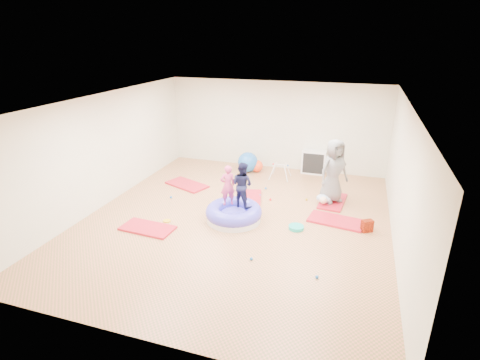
% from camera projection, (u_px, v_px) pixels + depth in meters
% --- Properties ---
extents(room, '(7.01, 8.01, 2.81)m').
position_uv_depth(room, '(236.00, 164.00, 8.42)').
color(room, '#CB7653').
rests_on(room, ground).
extents(gym_mat_front_left, '(1.24, 0.68, 0.05)m').
position_uv_depth(gym_mat_front_left, '(148.00, 228.00, 8.48)').
color(gym_mat_front_left, red).
rests_on(gym_mat_front_left, ground).
extents(gym_mat_mid_left, '(1.39, 1.04, 0.05)m').
position_uv_depth(gym_mat_mid_left, '(187.00, 185.00, 10.93)').
color(gym_mat_mid_left, red).
rests_on(gym_mat_mid_left, ground).
extents(gym_mat_center_back, '(0.93, 1.41, 0.05)m').
position_uv_depth(gym_mat_center_back, '(249.00, 199.00, 9.95)').
color(gym_mat_center_back, red).
rests_on(gym_mat_center_back, ground).
extents(gym_mat_right, '(1.33, 0.81, 0.05)m').
position_uv_depth(gym_mat_right, '(336.00, 221.00, 8.81)').
color(gym_mat_right, red).
rests_on(gym_mat_right, ground).
extents(gym_mat_rear_right, '(0.71, 1.23, 0.05)m').
position_uv_depth(gym_mat_rear_right, '(333.00, 201.00, 9.85)').
color(gym_mat_rear_right, red).
rests_on(gym_mat_rear_right, ground).
extents(inflatable_cushion, '(1.34, 1.34, 0.42)m').
position_uv_depth(inflatable_cushion, '(234.00, 214.00, 8.85)').
color(inflatable_cushion, silver).
rests_on(inflatable_cushion, ground).
extents(child_pink, '(0.43, 0.40, 0.99)m').
position_uv_depth(child_pink, '(228.00, 183.00, 8.72)').
color(child_pink, '#C93B72').
rests_on(child_pink, inflatable_cushion).
extents(child_navy, '(0.64, 0.56, 1.09)m').
position_uv_depth(child_navy, '(242.00, 183.00, 8.63)').
color(child_navy, '#131434').
rests_on(child_navy, inflatable_cushion).
extents(adult_caregiver, '(0.95, 0.94, 1.66)m').
position_uv_depth(adult_caregiver, '(334.00, 171.00, 9.53)').
color(adult_caregiver, slate).
rests_on(adult_caregiver, gym_mat_rear_right).
extents(infant, '(0.40, 0.40, 0.23)m').
position_uv_depth(infant, '(324.00, 199.00, 9.64)').
color(infant, '#A8BFDE').
rests_on(infant, gym_mat_rear_right).
extents(ball_pit_balls, '(4.25, 3.85, 0.06)m').
position_uv_depth(ball_pit_balls, '(261.00, 211.00, 9.26)').
color(ball_pit_balls, blue).
rests_on(ball_pit_balls, ground).
extents(exercise_ball_blue, '(0.64, 0.64, 0.64)m').
position_uv_depth(exercise_ball_blue, '(248.00, 162.00, 11.95)').
color(exercise_ball_blue, blue).
rests_on(exercise_ball_blue, ground).
extents(exercise_ball_orange, '(0.39, 0.39, 0.39)m').
position_uv_depth(exercise_ball_orange, '(257.00, 166.00, 11.97)').
color(exercise_ball_orange, '#FF461B').
rests_on(exercise_ball_orange, ground).
extents(infant_play_gym, '(0.60, 0.57, 0.46)m').
position_uv_depth(infant_play_gym, '(280.00, 169.00, 11.34)').
color(infant_play_gym, silver).
rests_on(infant_play_gym, ground).
extents(cube_shelf, '(0.74, 0.37, 0.74)m').
position_uv_depth(cube_shelf, '(314.00, 162.00, 11.78)').
color(cube_shelf, silver).
rests_on(cube_shelf, ground).
extents(balance_disc, '(0.35, 0.35, 0.08)m').
position_uv_depth(balance_disc, '(296.00, 227.00, 8.48)').
color(balance_disc, '#12A996').
rests_on(balance_disc, ground).
extents(backpack, '(0.28, 0.26, 0.28)m').
position_uv_depth(backpack, '(367.00, 226.00, 8.33)').
color(backpack, '#BF2302').
rests_on(backpack, ground).
extents(yellow_toy, '(0.18, 0.18, 0.03)m').
position_uv_depth(yellow_toy, '(167.00, 221.00, 8.83)').
color(yellow_toy, gold).
rests_on(yellow_toy, ground).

